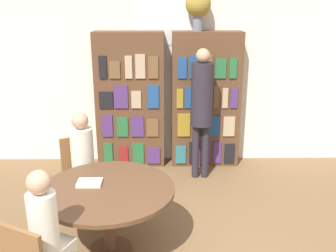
% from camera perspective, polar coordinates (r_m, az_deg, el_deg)
% --- Properties ---
extents(wall_back, '(6.40, 0.07, 3.00)m').
position_cam_1_polar(wall_back, '(5.93, -0.04, 8.91)').
color(wall_back, silver).
rests_on(wall_back, ground_plane).
extents(bookshelf_left, '(1.01, 0.34, 2.01)m').
position_cam_1_polar(bookshelf_left, '(5.86, -5.52, 3.66)').
color(bookshelf_left, brown).
rests_on(bookshelf_left, ground_plane).
extents(bookshelf_right, '(1.01, 0.34, 2.01)m').
position_cam_1_polar(bookshelf_right, '(5.88, 5.49, 3.69)').
color(bookshelf_right, brown).
rests_on(bookshelf_right, ground_plane).
extents(flower_vase, '(0.35, 0.35, 0.54)m').
position_cam_1_polar(flower_vase, '(5.68, 4.40, 17.01)').
color(flower_vase, slate).
rests_on(flower_vase, bookshelf_right).
extents(reading_table, '(1.31, 1.31, 0.71)m').
position_cam_1_polar(reading_table, '(3.94, -8.71, -10.25)').
color(reading_table, brown).
rests_on(reading_table, ground_plane).
extents(chair_left_side, '(0.54, 0.54, 0.89)m').
position_cam_1_polar(chair_left_side, '(4.85, -12.56, -6.25)').
color(chair_left_side, brown).
rests_on(chair_left_side, ground_plane).
extents(seated_reader_left, '(0.38, 0.40, 1.25)m').
position_cam_1_polar(seated_reader_left, '(4.60, -12.13, -4.70)').
color(seated_reader_left, beige).
rests_on(seated_reader_left, ground_plane).
extents(seated_reader_right, '(0.35, 0.39, 1.25)m').
position_cam_1_polar(seated_reader_right, '(3.36, -16.90, -14.46)').
color(seated_reader_right, silver).
rests_on(seated_reader_right, ground_plane).
extents(librarian_standing, '(0.30, 0.57, 1.83)m').
position_cam_1_polar(librarian_standing, '(5.35, 4.94, 3.64)').
color(librarian_standing, '#28232D').
rests_on(librarian_standing, ground_plane).
extents(open_book_on_table, '(0.24, 0.18, 0.03)m').
position_cam_1_polar(open_book_on_table, '(3.99, -11.33, -8.09)').
color(open_book_on_table, silver).
rests_on(open_book_on_table, reading_table).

